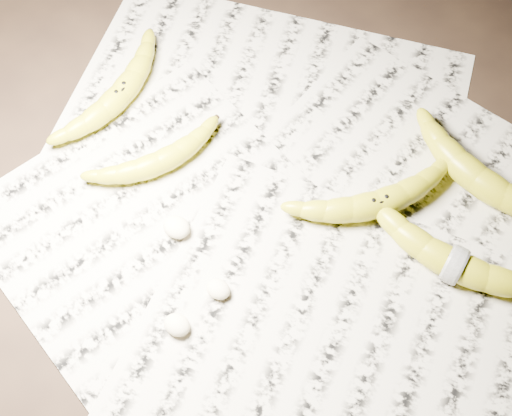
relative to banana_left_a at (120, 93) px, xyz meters
The scene contains 11 objects.
ground 0.29m from the banana_left_a, 11.38° to the right, with size 3.00×3.00×0.00m, color black.
newspaper_patch 0.32m from the banana_left_a, ahead, with size 0.90×0.70×0.01m, color #BEB7A3.
banana_left_a is the anchor object (origin of this frame).
banana_left_b 0.13m from the banana_left_a, 29.02° to the right, with size 0.17×0.05×0.03m, color gold, non-canonical shape.
banana_center 0.39m from the banana_left_a, ahead, with size 0.20×0.06×0.04m, color gold, non-canonical shape.
banana_taped 0.51m from the banana_left_a, ahead, with size 0.24×0.06×0.04m, color gold, non-canonical shape.
banana_upper_a 0.50m from the banana_left_a, 15.97° to the left, with size 0.21×0.07×0.04m, color gold, non-canonical shape.
measuring_tape 0.51m from the banana_left_a, ahead, with size 0.05×0.05×0.00m, color white.
flesh_chunk_a 0.23m from the banana_left_a, 34.15° to the right, with size 0.04×0.03×0.02m, color #F9ECC1.
flesh_chunk_b 0.35m from the banana_left_a, 41.43° to the right, with size 0.03×0.03×0.02m, color #F9ECC1.
flesh_chunk_c 0.33m from the banana_left_a, 31.11° to the right, with size 0.03×0.03×0.02m, color #F9ECC1.
Camera 1 is at (0.22, -0.38, 0.82)m, focal length 50.00 mm.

